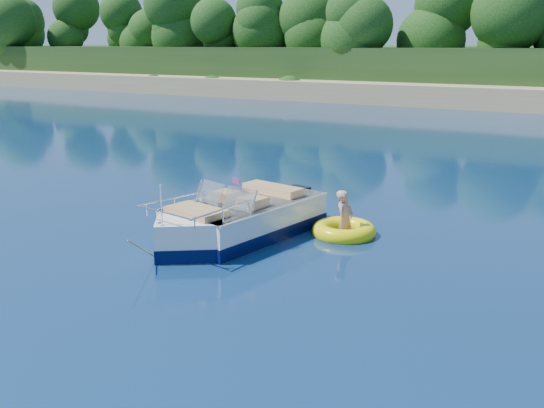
% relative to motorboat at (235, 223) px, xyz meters
% --- Properties ---
extents(ground, '(160.00, 160.00, 0.00)m').
position_rel_motorboat_xyz_m(ground, '(-1.20, -3.33, -0.36)').
color(ground, '#091D41').
rests_on(ground, ground).
extents(shoreline, '(170.00, 59.00, 6.00)m').
position_rel_motorboat_xyz_m(shoreline, '(-1.20, 60.44, 0.62)').
color(shoreline, '#927C54').
rests_on(shoreline, ground).
extents(treeline, '(150.00, 7.12, 8.19)m').
position_rel_motorboat_xyz_m(treeline, '(-1.16, 37.68, 5.19)').
color(treeline, black).
rests_on(treeline, ground).
extents(motorboat, '(2.62, 5.53, 1.85)m').
position_rel_motorboat_xyz_m(motorboat, '(0.00, 0.00, 0.00)').
color(motorboat, white).
rests_on(motorboat, ground).
extents(tow_tube, '(1.86, 1.86, 0.39)m').
position_rel_motorboat_xyz_m(tow_tube, '(2.09, 1.44, -0.26)').
color(tow_tube, '#FEF108').
rests_on(tow_tube, ground).
extents(boy, '(0.38, 0.79, 1.52)m').
position_rel_motorboat_xyz_m(boy, '(2.13, 1.41, -0.36)').
color(boy, tan).
rests_on(boy, ground).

